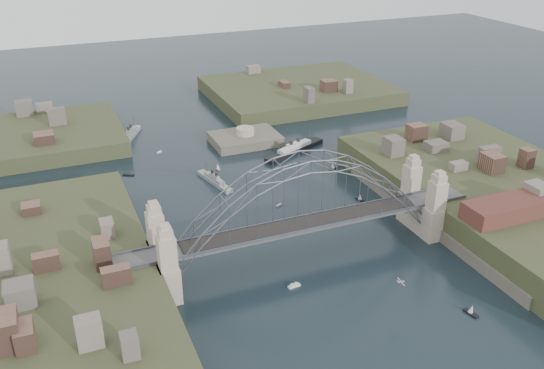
{
  "coord_description": "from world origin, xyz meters",
  "views": [
    {
      "loc": [
        -49.43,
        -100.87,
        72.07
      ],
      "look_at": [
        0.0,
        18.0,
        10.0
      ],
      "focal_mm": 38.55,
      "sensor_mm": 36.0,
      "label": 1
    }
  ],
  "objects": [
    {
      "name": "small_boat_b",
      "position": [
        4.7,
        24.47,
        0.15
      ],
      "size": [
        2.03,
        1.51,
        0.45
      ],
      "color": "silver",
      "rests_on": "ground"
    },
    {
      "name": "wharf_shed",
      "position": [
        44.0,
        -14.0,
        10.0
      ],
      "size": [
        20.0,
        8.0,
        4.0
      ],
      "primitive_type": "cube",
      "color": "#592D26",
      "rests_on": "shore_east"
    },
    {
      "name": "ocean_liner",
      "position": [
        23.84,
        56.43,
        0.96
      ],
      "size": [
        24.18,
        13.78,
        6.16
      ],
      "color": "black",
      "rests_on": "ground"
    },
    {
      "name": "small_boat_f",
      "position": [
        -3.14,
        52.77,
        1.0
      ],
      "size": [
        1.33,
        1.78,
        2.38
      ],
      "color": "silver",
      "rests_on": "ground"
    },
    {
      "name": "small_boat_a",
      "position": [
        -15.56,
        15.33,
        0.15
      ],
      "size": [
        2.5,
        1.82,
        0.45
      ],
      "color": "silver",
      "rests_on": "ground"
    },
    {
      "name": "naval_cruiser_far",
      "position": [
        -22.44,
        89.83,
        0.92
      ],
      "size": [
        10.08,
        16.72,
        5.91
      ],
      "color": "gray",
      "rests_on": "ground"
    },
    {
      "name": "naval_cruiser_near",
      "position": [
        -6.86,
        44.3,
        0.77
      ],
      "size": [
        5.79,
        16.55,
        4.94
      ],
      "color": "gray",
      "rests_on": "ground"
    },
    {
      "name": "bridge",
      "position": [
        0.0,
        0.0,
        12.32
      ],
      "size": [
        84.0,
        13.8,
        24.6
      ],
      "color": "#4E4D50",
      "rests_on": "ground"
    },
    {
      "name": "shore_east",
      "position": [
        57.32,
        0.0,
        1.97
      ],
      "size": [
        50.5,
        90.0,
        12.0
      ],
      "color": "#353B20",
      "rests_on": "ground"
    },
    {
      "name": "small_boat_d",
      "position": [
        29.01,
        40.17,
        0.9
      ],
      "size": [
        2.29,
        1.11,
        2.38
      ],
      "color": "silver",
      "rests_on": "ground"
    },
    {
      "name": "headland_nw",
      "position": [
        -55.0,
        95.0,
        0.5
      ],
      "size": [
        60.0,
        45.0,
        9.0
      ],
      "primitive_type": "cube",
      "color": "#353B20",
      "rests_on": "ground"
    },
    {
      "name": "small_boat_c",
      "position": [
        -6.64,
        -10.0,
        0.28
      ],
      "size": [
        2.79,
        1.21,
        1.43
      ],
      "color": "silver",
      "rests_on": "ground"
    },
    {
      "name": "aeroplane",
      "position": [
        8.7,
        -25.01,
        6.87
      ],
      "size": [
        1.51,
        2.79,
        0.4
      ],
      "color": "#9EA0A5"
    },
    {
      "name": "finger_pier",
      "position": [
        39.0,
        -28.0,
        0.7
      ],
      "size": [
        4.0,
        22.0,
        1.4
      ],
      "primitive_type": "cube",
      "color": "#4E4D50",
      "rests_on": "ground"
    },
    {
      "name": "small_boat_i",
      "position": [
        26.03,
        19.12,
        0.86
      ],
      "size": [
        1.53,
        2.57,
        2.38
      ],
      "color": "silver",
      "rests_on": "ground"
    },
    {
      "name": "ground",
      "position": [
        0.0,
        0.0,
        0.0
      ],
      "size": [
        500.0,
        500.0,
        0.0
      ],
      "primitive_type": "plane",
      "color": "black",
      "rests_on": "ground"
    },
    {
      "name": "shore_west",
      "position": [
        -57.32,
        0.0,
        1.97
      ],
      "size": [
        50.5,
        90.0,
        12.0
      ],
      "color": "#353B20",
      "rests_on": "ground"
    },
    {
      "name": "small_boat_e",
      "position": [
        -28.64,
        59.16,
        0.15
      ],
      "size": [
        3.43,
        2.79,
        0.45
      ],
      "color": "silver",
      "rests_on": "ground"
    },
    {
      "name": "fort_island",
      "position": [
        12.0,
        70.0,
        -0.34
      ],
      "size": [
        22.0,
        16.0,
        9.4
      ],
      "color": "#544E42",
      "rests_on": "ground"
    },
    {
      "name": "small_boat_g",
      "position": [
        21.42,
        -31.37,
        0.72
      ],
      "size": [
        1.63,
        3.33,
        2.38
      ],
      "color": "silver",
      "rests_on": "ground"
    },
    {
      "name": "headland_ne",
      "position": [
        50.0,
        110.0,
        0.75
      ],
      "size": [
        70.0,
        55.0,
        9.5
      ],
      "primitive_type": "cube",
      "color": "#353B20",
      "rests_on": "ground"
    },
    {
      "name": "small_boat_h",
      "position": [
        -16.41,
        72.83,
        0.15
      ],
      "size": [
        2.03,
        2.07,
        0.45
      ],
      "color": "silver",
      "rests_on": "ground"
    }
  ]
}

